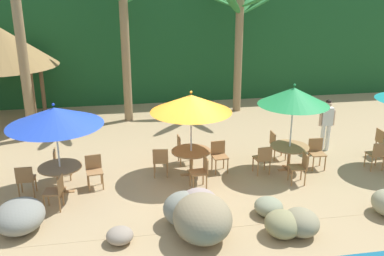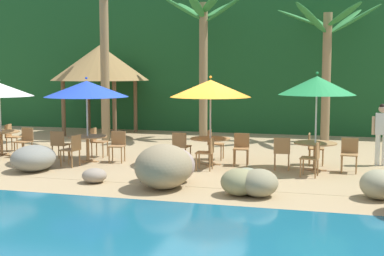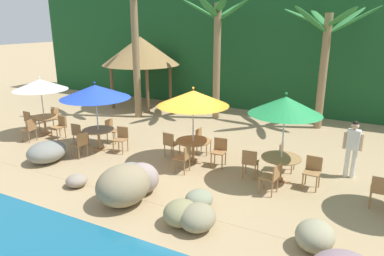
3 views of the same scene
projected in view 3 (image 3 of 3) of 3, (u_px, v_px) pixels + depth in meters
ground_plane at (182, 163)px, 11.28m from camera, size 120.00×120.00×0.00m
terrace_deck at (182, 163)px, 11.28m from camera, size 18.00×5.20×0.01m
foliage_backdrop at (267, 49)px, 18.06m from camera, size 28.00×2.40×6.00m
rock_seawall at (114, 186)px, 8.84m from camera, size 16.50×3.26×0.98m
umbrella_white at (40, 85)px, 13.57m from camera, size 2.05×2.05×2.34m
dining_table_white at (44, 120)px, 13.97m from camera, size 1.10×1.10×0.74m
chair_white_seaward at (60, 125)px, 13.60m from camera, size 0.48×0.48×0.87m
chair_white_inland at (57, 117)px, 14.80m from camera, size 0.48×0.47×0.87m
chair_white_left at (30, 120)px, 14.37m from camera, size 0.46×0.47×0.87m
chair_white_right at (30, 128)px, 13.21m from camera, size 0.47×0.46×0.87m
umbrella_blue at (95, 92)px, 11.90m from camera, size 2.37×2.37×2.42m
dining_table_blue at (98, 133)px, 12.33m from camera, size 1.10×1.10×0.74m
chair_blue_seaward at (121, 137)px, 12.17m from camera, size 0.48×0.48×0.87m
chair_blue_inland at (112, 129)px, 13.13m from camera, size 0.44×0.44×0.87m
chair_blue_left at (79, 133)px, 12.65m from camera, size 0.42×0.43×0.87m
chair_blue_right at (81, 143)px, 11.63m from camera, size 0.47×0.47×0.87m
umbrella_orange at (193, 98)px, 10.77m from camera, size 2.22×2.22×2.45m
dining_table_orange at (193, 144)px, 11.20m from camera, size 1.10×1.10×0.74m
chair_orange_seaward at (219, 150)px, 11.00m from camera, size 0.46×0.46×0.87m
chair_orange_inland at (202, 139)px, 12.00m from camera, size 0.44×0.43×0.87m
chair_orange_left at (170, 143)px, 11.62m from camera, size 0.47×0.48×0.87m
chair_orange_right at (184, 157)px, 10.45m from camera, size 0.45×0.44×0.87m
umbrella_green at (285, 105)px, 9.36m from camera, size 1.97×1.97×2.57m
dining_table_green at (281, 161)px, 9.82m from camera, size 1.10×1.10×0.74m
chair_green_seaward at (313, 170)px, 9.51m from camera, size 0.44×0.45×0.87m
chair_green_inland at (285, 154)px, 10.61m from camera, size 0.43×0.42×0.87m
chair_green_left at (250, 162)px, 10.08m from camera, size 0.46×0.46×0.87m
chair_green_right at (272, 176)px, 9.13m from camera, size 0.47×0.47×0.87m
chair_teal_left at (380, 190)px, 8.38m from camera, size 0.42×0.43×0.87m
palm_tree_nearest at (134, 21)px, 15.54m from camera, size 3.65×3.78×6.68m
palm_tree_second at (217, 37)px, 15.51m from camera, size 2.98×3.12×5.31m
palm_tree_third at (326, 46)px, 14.08m from camera, size 3.76×3.40×4.95m
palapa_hut at (141, 51)px, 18.07m from camera, size 3.97×3.97×3.62m
waiter_in_white at (353, 145)px, 10.01m from camera, size 0.52×0.23×1.70m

